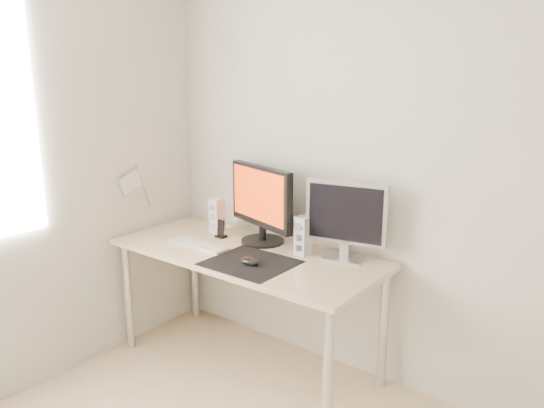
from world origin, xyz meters
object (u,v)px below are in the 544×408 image
Objects in this scene: mouse at (250,261)px; keyboard at (198,245)px; desk at (246,264)px; speaker_left at (217,216)px; second_monitor at (346,217)px; main_monitor at (261,202)px; speaker_right at (303,236)px; phone_dock at (221,232)px.

mouse is 0.45m from keyboard.
mouse is 0.26m from desk.
desk is 3.81× the size of keyboard.
second_monitor is at bearing 3.54° from speaker_left.
desk is 0.37m from main_monitor.
speaker_right is (-0.23, -0.07, -0.13)m from second_monitor.
mouse is 0.53m from phone_dock.
phone_dock reaches higher than desk.
main_monitor is at bearing 47.84° from keyboard.
mouse is 0.52× the size of speaker_left.
speaker_left is at bearing 156.81° from desk.
second_monitor reaches higher than speaker_right.
phone_dock is (-0.26, -0.07, -0.22)m from main_monitor.
desk is 7.28× the size of speaker_right.
mouse is 0.52× the size of speaker_right.
speaker_right is at bearing 4.93° from phone_dock.
keyboard is at bearing 172.44° from mouse.
speaker_right reaches higher than keyboard.
phone_dock is at bearing -175.07° from speaker_right.
mouse is 0.65m from speaker_left.
second_monitor reaches higher than mouse.
keyboard is at bearing -87.89° from phone_dock.
desk is 14.37× the size of phone_dock.
main_monitor reaches higher than desk.
mouse is 0.45m from main_monitor.
keyboard is 3.77× the size of phone_dock.
second_monitor reaches higher than desk.
second_monitor is at bearing 47.66° from mouse.
mouse is at bearing -132.34° from second_monitor.
desk is 0.45m from speaker_left.
speaker_left is 0.67m from speaker_right.
main_monitor is 0.35m from phone_dock.
speaker_right is (0.29, 0.15, 0.19)m from desk.
speaker_left reaches higher than keyboard.
main_monitor is 2.46× the size of speaker_left.
desk is at bearing -18.90° from phone_dock.
second_monitor is 0.27m from speaker_right.
mouse is at bearing -60.36° from main_monitor.
mouse is 0.57m from second_monitor.
desk is 2.96× the size of main_monitor.
speaker_left and speaker_right have the same top height.
desk is 0.38m from speaker_right.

